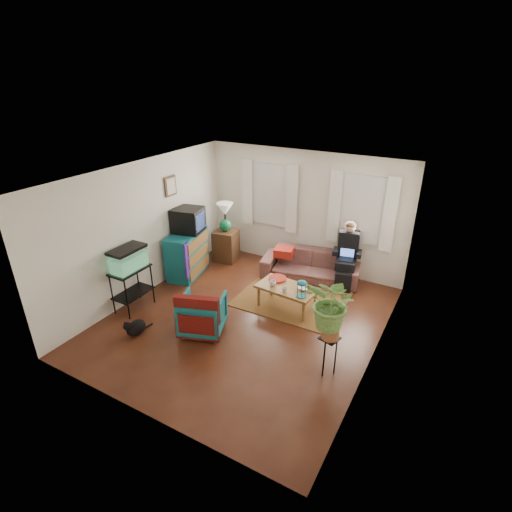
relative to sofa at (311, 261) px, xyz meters
The scene contains 31 objects.
floor 2.13m from the sofa, 101.06° to the right, with size 4.50×5.00×0.01m, color #4F2B14.
ceiling 3.04m from the sofa, 101.06° to the right, with size 4.50×5.00×0.01m, color white.
wall_back 1.08m from the sofa, 131.67° to the left, with size 4.50×0.01×2.60m, color silver.
wall_front 4.66m from the sofa, 95.03° to the right, with size 4.50×0.01×2.60m, color silver.
wall_left 3.47m from the sofa, 142.28° to the right, with size 0.01×5.00×2.60m, color silver.
wall_right 2.90m from the sofa, 47.94° to the right, with size 0.01×5.00×2.60m, color silver.
window_left 1.72m from the sofa, 160.29° to the left, with size 1.08×0.04×1.38m, color white.
window_right 1.49m from the sofa, 26.85° to the left, with size 1.08×0.04×1.38m, color white.
curtains_left 1.70m from the sofa, 163.75° to the left, with size 1.36×0.06×1.50m, color white.
curtains_right 1.47m from the sofa, 22.39° to the left, with size 1.36×0.06×1.50m, color white.
picture_frame 3.27m from the sofa, 155.35° to the right, with size 0.04×0.32×0.40m, color #3D2616.
area_rug 1.07m from the sofa, 87.87° to the right, with size 2.00×1.60×0.01m, color maroon.
sofa is the anchor object (origin of this frame).
seated_person 0.76m from the sofa, 11.95° to the left, with size 0.51×0.63×1.21m, color black, non-canonical shape.
side_table 2.06m from the sofa, behind, with size 0.50×0.50×0.73m, color #3A2515.
table_lamp 2.15m from the sofa, behind, with size 0.38×0.38×0.67m, color white, non-canonical shape.
dresser 2.65m from the sofa, 154.67° to the right, with size 0.53×1.07×0.96m, color #126370.
crt_tv 2.73m from the sofa, 156.85° to the right, with size 0.59×0.53×0.51m, color black.
aquarium_stand 3.64m from the sofa, 131.31° to the right, with size 0.41×0.73×0.82m, color black.
aquarium 3.69m from the sofa, 131.31° to the right, with size 0.37×0.67×0.43m, color #7FD899.
black_cat 3.78m from the sofa, 118.09° to the right, with size 0.25×0.39×0.33m, color black.
armchair 2.81m from the sofa, 107.91° to the right, with size 0.71×0.66×0.72m, color #116167.
serape_throw 3.04m from the sofa, 104.67° to the right, with size 0.73×0.17×0.60m, color #9E0A0A.
coffee_table 1.35m from the sofa, 86.75° to the right, with size 1.09×0.59×0.45m, color brown.
cup_a 1.42m from the sofa, 97.25° to the right, with size 0.12×0.12×0.10m, color white.
cup_b 1.52m from the sofa, 85.88° to the right, with size 0.10×0.10×0.09m, color beige.
bowl 1.32m from the sofa, 73.22° to the right, with size 0.21×0.21×0.05m, color white.
snack_tray 1.18m from the sofa, 100.11° to the right, with size 0.34×0.34×0.04m, color #B21414.
birdcage 1.59m from the sofa, 73.90° to the right, with size 0.18×0.18×0.32m, color #115B6B, non-canonical shape.
plant_stand 2.97m from the sofa, 62.77° to the right, with size 0.27×0.27×0.63m, color black.
potted_plant 3.04m from the sofa, 62.77° to the right, with size 0.72×0.62×0.80m, color #599947.
Camera 1 is at (3.11, -5.12, 4.10)m, focal length 28.00 mm.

